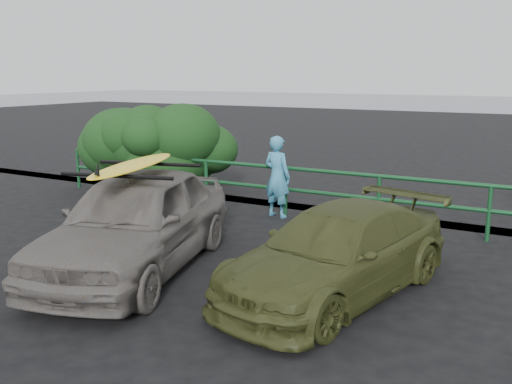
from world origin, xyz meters
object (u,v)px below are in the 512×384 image
olive_vehicle (337,253)px  guardrail (330,195)px  man (277,177)px  sedan (136,221)px  surfboard (134,165)px

olive_vehicle → guardrail: bearing=125.6°
guardrail → man: size_ratio=8.27×
olive_vehicle → sedan: bearing=-157.5°
guardrail → olive_vehicle: (1.55, -3.65, 0.07)m
sedan → man: bearing=69.5°
olive_vehicle → man: size_ratio=2.39×
olive_vehicle → man: 4.33m
sedan → man: 3.97m
man → surfboard: 4.04m
guardrail → surfboard: 4.55m
guardrail → surfboard: (-1.45, -4.18, 1.09)m
olive_vehicle → surfboard: 3.22m
guardrail → man: (-1.09, -0.22, 0.33)m
sedan → man: man is taller
man → surfboard: (-0.37, -3.95, 0.76)m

